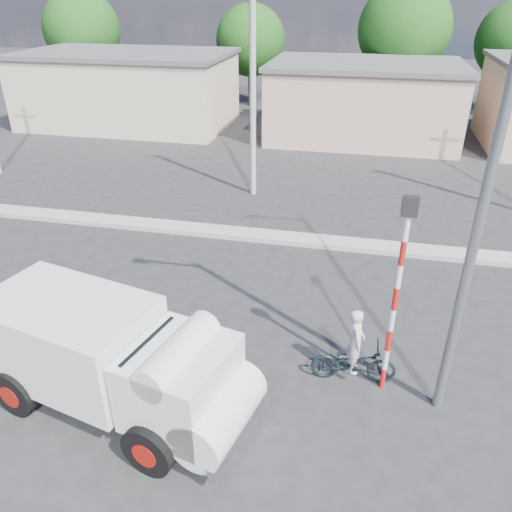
% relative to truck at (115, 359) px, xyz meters
% --- Properties ---
extents(ground_plane, '(120.00, 120.00, 0.00)m').
position_rel_truck_xyz_m(ground_plane, '(1.95, 0.25, -1.26)').
color(ground_plane, '#262629').
rests_on(ground_plane, ground).
extents(median, '(40.00, 0.80, 0.16)m').
position_rel_truck_xyz_m(median, '(1.95, 8.25, -1.18)').
color(median, '#99968E').
rests_on(median, ground).
extents(truck, '(5.81, 3.18, 2.27)m').
position_rel_truck_xyz_m(truck, '(0.00, 0.00, 0.00)').
color(truck, black).
rests_on(truck, ground).
extents(bicycle, '(1.86, 0.80, 0.95)m').
position_rel_truck_xyz_m(bicycle, '(4.51, 1.85, -0.78)').
color(bicycle, black).
rests_on(bicycle, ground).
extents(cyclist, '(0.41, 0.58, 1.50)m').
position_rel_truck_xyz_m(cyclist, '(4.51, 1.85, -0.51)').
color(cyclist, silver).
rests_on(cyclist, ground).
extents(traffic_pole, '(0.28, 0.18, 4.36)m').
position_rel_truck_xyz_m(traffic_pole, '(5.15, 1.75, 1.33)').
color(traffic_pole, red).
rests_on(traffic_pole, ground).
extents(streetlight, '(2.34, 0.22, 9.00)m').
position_rel_truck_xyz_m(streetlight, '(6.09, 1.45, 3.70)').
color(streetlight, slate).
rests_on(streetlight, ground).
extents(building_row, '(37.80, 7.30, 4.44)m').
position_rel_truck_xyz_m(building_row, '(3.05, 22.25, 0.87)').
color(building_row, beige).
rests_on(building_row, ground).
extents(tree_row, '(43.62, 7.43, 8.42)m').
position_rel_truck_xyz_m(tree_row, '(5.71, 28.70, 3.73)').
color(tree_row, '#38281E').
rests_on(tree_row, ground).
extents(utility_poles, '(35.40, 0.24, 8.00)m').
position_rel_truck_xyz_m(utility_poles, '(5.20, 12.25, 2.81)').
color(utility_poles, '#99968E').
rests_on(utility_poles, ground).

